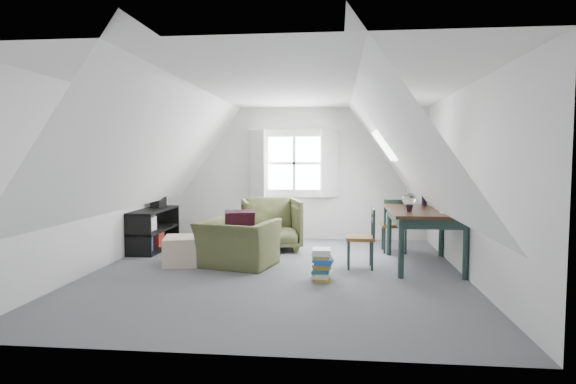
# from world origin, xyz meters

# --- Properties ---
(floor) EXTENTS (5.50, 5.50, 0.00)m
(floor) POSITION_xyz_m (0.00, 0.00, 0.00)
(floor) COLOR #545459
(floor) RESTS_ON ground
(ceiling) EXTENTS (5.50, 5.50, 0.00)m
(ceiling) POSITION_xyz_m (0.00, 0.00, 2.50)
(ceiling) COLOR white
(ceiling) RESTS_ON wall_back
(wall_back) EXTENTS (5.00, 0.00, 5.00)m
(wall_back) POSITION_xyz_m (0.00, 2.75, 1.25)
(wall_back) COLOR silver
(wall_back) RESTS_ON ground
(wall_front) EXTENTS (5.00, 0.00, 5.00)m
(wall_front) POSITION_xyz_m (0.00, -2.75, 1.25)
(wall_front) COLOR silver
(wall_front) RESTS_ON ground
(wall_left) EXTENTS (0.00, 5.50, 5.50)m
(wall_left) POSITION_xyz_m (-2.50, 0.00, 1.25)
(wall_left) COLOR silver
(wall_left) RESTS_ON ground
(wall_right) EXTENTS (0.00, 5.50, 5.50)m
(wall_right) POSITION_xyz_m (2.50, 0.00, 1.25)
(wall_right) COLOR silver
(wall_right) RESTS_ON ground
(slope_left) EXTENTS (3.19, 5.50, 4.48)m
(slope_left) POSITION_xyz_m (-1.55, 0.00, 1.78)
(slope_left) COLOR white
(slope_left) RESTS_ON wall_left
(slope_right) EXTENTS (3.19, 5.50, 4.48)m
(slope_right) POSITION_xyz_m (1.55, 0.00, 1.78)
(slope_right) COLOR white
(slope_right) RESTS_ON wall_right
(dormer_window) EXTENTS (1.71, 0.35, 1.30)m
(dormer_window) POSITION_xyz_m (0.00, 2.68, 1.45)
(dormer_window) COLOR white
(dormer_window) RESTS_ON wall_back
(skylight) EXTENTS (0.35, 0.75, 0.47)m
(skylight) POSITION_xyz_m (1.55, 1.30, 1.75)
(skylight) COLOR white
(skylight) RESTS_ON slope_right
(armchair_near) EXTENTS (1.22, 1.13, 0.67)m
(armchair_near) POSITION_xyz_m (-0.60, 0.31, 0.00)
(armchair_near) COLOR #484E2C
(armchair_near) RESTS_ON floor
(armchair_far) EXTENTS (1.16, 1.18, 0.87)m
(armchair_far) POSITION_xyz_m (-0.29, 1.60, 0.00)
(armchair_far) COLOR #484E2C
(armchair_far) RESTS_ON floor
(throw_pillow) EXTENTS (0.48, 0.36, 0.45)m
(throw_pillow) POSITION_xyz_m (-0.60, 0.46, 0.58)
(throw_pillow) COLOR #3C1022
(throw_pillow) RESTS_ON armchair_near
(ottoman) EXTENTS (0.73, 0.73, 0.41)m
(ottoman) POSITION_xyz_m (-1.39, 0.37, 0.20)
(ottoman) COLOR #C5AD95
(ottoman) RESTS_ON floor
(dining_table) EXTENTS (0.99, 1.64, 0.82)m
(dining_table) POSITION_xyz_m (2.06, 0.59, 0.71)
(dining_table) COLOR black
(dining_table) RESTS_ON floor
(demijohn) EXTENTS (0.21, 0.21, 0.29)m
(demijohn) POSITION_xyz_m (1.91, 1.04, 0.94)
(demijohn) COLOR silver
(demijohn) RESTS_ON dining_table
(vase_twigs) EXTENTS (0.08, 0.09, 0.63)m
(vase_twigs) POSITION_xyz_m (2.16, 1.14, 0.96)
(vase_twigs) COLOR black
(vase_twigs) RESTS_ON dining_table
(cup) EXTENTS (0.14, 0.14, 0.10)m
(cup) POSITION_xyz_m (1.81, 0.29, 0.82)
(cup) COLOR black
(cup) RESTS_ON dining_table
(paper_box) EXTENTS (0.13, 0.11, 0.04)m
(paper_box) POSITION_xyz_m (2.26, 0.14, 0.84)
(paper_box) COLOR white
(paper_box) RESTS_ON dining_table
(dining_chair_far) EXTENTS (0.42, 0.42, 0.89)m
(dining_chair_far) POSITION_xyz_m (1.76, 1.57, 0.46)
(dining_chair_far) COLOR brown
(dining_chair_far) RESTS_ON floor
(dining_chair_near) EXTENTS (0.40, 0.40, 0.85)m
(dining_chair_near) POSITION_xyz_m (1.18, 0.40, 0.44)
(dining_chair_near) COLOR brown
(dining_chair_near) RESTS_ON floor
(media_shelf) EXTENTS (0.45, 1.34, 0.69)m
(media_shelf) POSITION_xyz_m (-2.29, 1.37, 0.31)
(media_shelf) COLOR black
(media_shelf) RESTS_ON floor
(electronics_box) EXTENTS (0.23, 0.28, 0.20)m
(electronics_box) POSITION_xyz_m (-2.29, 1.67, 0.77)
(electronics_box) COLOR black
(electronics_box) RESTS_ON media_shelf
(magazine_stack) EXTENTS (0.30, 0.36, 0.40)m
(magazine_stack) POSITION_xyz_m (0.63, -0.34, 0.20)
(magazine_stack) COLOR #B29933
(magazine_stack) RESTS_ON floor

